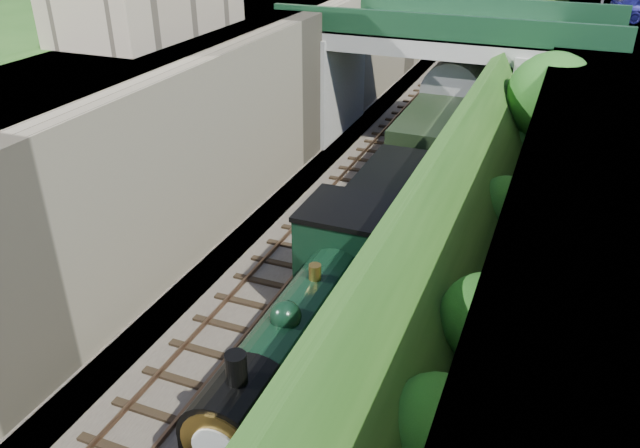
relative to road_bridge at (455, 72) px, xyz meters
The scene contains 13 objects.
trackbed 5.72m from the road_bridge, 103.28° to the right, with size 10.00×90.00×0.20m, color #473F38.
retaining_wall 7.61m from the road_bridge, 148.17° to the right, with size 1.00×90.00×7.00m, color #756B56.
street_plateau_left 10.73m from the road_bridge, 158.09° to the right, with size 6.00×90.00×7.00m, color #262628.
embankment_slope 8.03m from the road_bridge, 59.14° to the right, with size 4.40×90.00×6.36m.
track_left 6.27m from the road_bridge, 126.35° to the right, with size 2.50×90.00×0.20m.
track_right 5.54m from the road_bridge, 86.34° to the right, with size 2.50×90.00×0.20m.
road_bridge is the anchor object (origin of this frame).
tree 7.29m from the road_bridge, 46.85° to the right, with size 3.60×3.80×6.60m.
locomotive 19.25m from the road_bridge, 89.23° to the right, with size 3.10×10.22×3.83m.
tender 12.02m from the road_bridge, 88.75° to the right, with size 2.70×6.00×3.05m.
coach_front 2.21m from the road_bridge, 72.98° to the left, with size 2.90×18.00×3.70m.
coach_middle 19.74m from the road_bridge, 89.25° to the left, with size 2.90×18.00×3.70m.
coach_rear 38.49m from the road_bridge, 89.62° to the left, with size 2.90×18.00×3.70m.
Camera 1 is at (6.32, -7.30, 11.99)m, focal length 35.00 mm.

